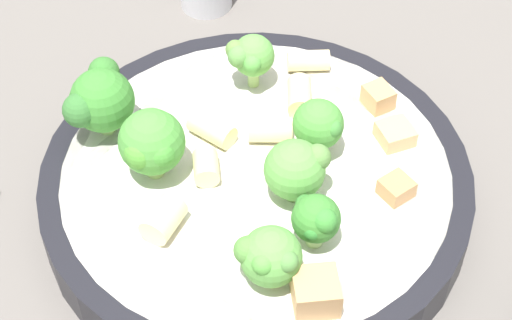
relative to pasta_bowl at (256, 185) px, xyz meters
The scene contains 19 objects.
ground_plane 0.02m from the pasta_bowl, ahead, with size 2.00×2.00×0.00m, color #5B5651.
pasta_bowl is the anchor object (origin of this frame).
broccoli_floret_0 0.07m from the pasta_bowl, 119.04° to the right, with size 0.04×0.04×0.05m.
broccoli_floret_1 0.05m from the pasta_bowl, 80.73° to the left, with size 0.03×0.03×0.04m.
broccoli_floret_2 0.08m from the pasta_bowl, 150.91° to the left, with size 0.03×0.03×0.04m.
broccoli_floret_3 0.07m from the pasta_bowl, ahead, with size 0.03×0.03×0.03m.
broccoli_floret_4 0.05m from the pasta_bowl, 20.02° to the left, with size 0.04×0.04×0.04m.
broccoli_floret_5 0.08m from the pasta_bowl, 26.71° to the right, with size 0.03×0.03×0.04m.
broccoli_floret_6 0.11m from the pasta_bowl, 142.11° to the right, with size 0.04×0.05×0.04m.
rigatoni_0 0.10m from the pasta_bowl, 127.44° to the left, with size 0.01×0.01×0.03m, color beige.
rigatoni_1 0.04m from the pasta_bowl, 115.70° to the right, with size 0.02×0.02×0.02m, color beige.
rigatoni_2 0.03m from the pasta_bowl, 130.47° to the left, with size 0.02×0.02×0.03m, color beige.
rigatoni_3 0.07m from the pasta_bowl, 122.47° to the left, with size 0.02×0.02×0.03m, color beige.
rigatoni_4 0.04m from the pasta_bowl, 167.83° to the right, with size 0.01×0.01×0.03m, color beige.
rigatoni_5 0.07m from the pasta_bowl, 81.80° to the right, with size 0.02×0.02×0.02m, color beige.
chicken_chunk_0 0.10m from the pasta_bowl, 13.20° to the right, with size 0.02×0.02×0.02m, color tan.
chicken_chunk_1 0.08m from the pasta_bowl, 45.74° to the left, with size 0.02×0.02×0.01m, color #A87A4C.
chicken_chunk_2 0.09m from the pasta_bowl, 74.89° to the left, with size 0.02×0.02×0.01m, color tan.
chicken_chunk_3 0.10m from the pasta_bowl, 94.29° to the left, with size 0.02×0.02×0.01m, color tan.
Camera 1 is at (0.28, -0.18, 0.41)m, focal length 60.00 mm.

